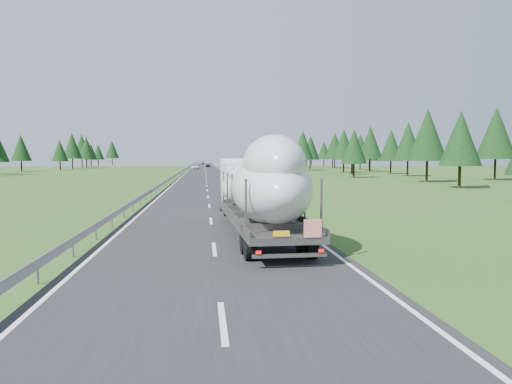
{
  "coord_description": "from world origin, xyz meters",
  "views": [
    {
      "loc": [
        -0.4,
        -11.05,
        3.74
      ],
      "look_at": [
        2.15,
        13.24,
        2.03
      ],
      "focal_mm": 35.0,
      "sensor_mm": 36.0,
      "label": 1
    }
  ],
  "objects": [
    {
      "name": "marker_posts",
      "position": [
        6.5,
        155.0,
        0.54
      ],
      "size": [
        0.13,
        350.08,
        1.0
      ],
      "color": "silver",
      "rests_on": "ground"
    },
    {
      "name": "guardrail",
      "position": [
        -5.3,
        99.94,
        0.6
      ],
      "size": [
        0.1,
        400.0,
        0.76
      ],
      "color": "slate",
      "rests_on": "ground"
    },
    {
      "name": "road_surface",
      "position": [
        0.0,
        100.0,
        0.01
      ],
      "size": [
        10.0,
        400.0,
        0.02
      ],
      "primitive_type": "cube",
      "color": "black",
      "rests_on": "ground"
    },
    {
      "name": "highway_sign",
      "position": [
        7.2,
        80.0,
        1.81
      ],
      "size": [
        0.08,
        0.9,
        2.6
      ],
      "color": "slate",
      "rests_on": "ground"
    },
    {
      "name": "boat_truck",
      "position": [
        2.15,
        13.42,
        2.33
      ],
      "size": [
        3.44,
        19.84,
        4.61
      ],
      "color": "white",
      "rests_on": "ground"
    },
    {
      "name": "tree_line_right",
      "position": [
        40.22,
        90.48,
        6.91
      ],
      "size": [
        26.98,
        255.6,
        12.37
      ],
      "color": "black",
      "rests_on": "ground"
    },
    {
      "name": "distant_car_blue",
      "position": [
        -0.88,
        251.12,
        0.8
      ],
      "size": [
        1.73,
        4.88,
        1.61
      ],
      "primitive_type": "imported",
      "rotation": [
        0.0,
        0.0,
        0.01
      ],
      "color": "#1C214F",
      "rests_on": "ground"
    },
    {
      "name": "distant_van",
      "position": [
        -3.05,
        145.8,
        0.72
      ],
      "size": [
        2.4,
        5.2,
        1.44
      ],
      "primitive_type": "imported",
      "rotation": [
        0.0,
        0.0,
        0.0
      ],
      "color": "white",
      "rests_on": "ground"
    },
    {
      "name": "distant_car_dark",
      "position": [
        1.17,
        174.92,
        0.64
      ],
      "size": [
        1.72,
        3.82,
        1.27
      ],
      "primitive_type": "imported",
      "rotation": [
        0.0,
        0.0,
        -0.06
      ],
      "color": "black",
      "rests_on": "ground"
    },
    {
      "name": "ground",
      "position": [
        0.0,
        0.0,
        0.0
      ],
      "size": [
        400.0,
        400.0,
        0.0
      ],
      "primitive_type": "plane",
      "color": "#284A18",
      "rests_on": "ground"
    }
  ]
}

